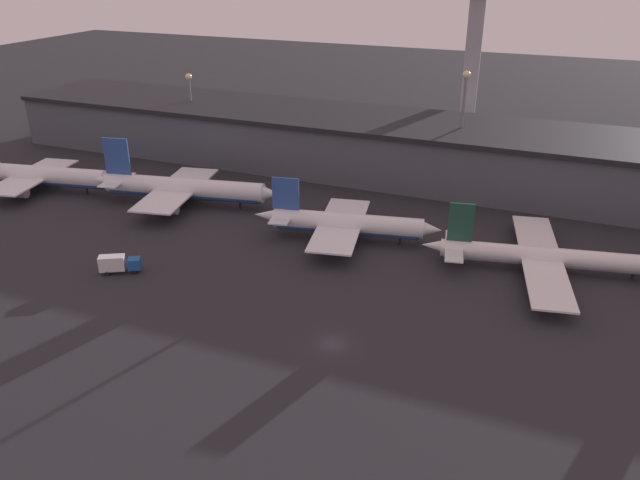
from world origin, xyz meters
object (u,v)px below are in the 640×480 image
object	(u,v)px
airplane_3	(549,257)
control_tower	(474,47)
airplane_0	(37,175)
airplane_1	(182,188)
service_vehicle_1	(118,263)
airplane_2	(345,224)

from	to	relation	value
airplane_3	control_tower	xyz separation A→B (m)	(-28.65, 72.77, 25.64)
airplane_0	airplane_1	distance (m)	38.09
airplane_0	service_vehicle_1	xyz separation A→B (m)	(45.69, -27.26, -1.88)
airplane_1	service_vehicle_1	distance (m)	33.95
airplane_2	airplane_1	bearing A→B (deg)	163.42
airplane_1	airplane_2	xyz separation A→B (m)	(41.09, -3.99, -0.38)
airplane_3	service_vehicle_1	size ratio (longest dim) A/B	6.27
airplane_2	control_tower	size ratio (longest dim) A/B	0.76
airplane_2	control_tower	distance (m)	78.67
airplane_2	airplane_3	bearing A→B (deg)	-9.40
airplane_0	control_tower	xyz separation A→B (m)	(88.88, 75.56, 24.77)
service_vehicle_1	control_tower	size ratio (longest dim) A/B	0.15
airplane_2	airplane_3	size ratio (longest dim) A/B	0.82
airplane_0	airplane_2	xyz separation A→B (m)	(78.75, 1.68, -0.29)
service_vehicle_1	control_tower	xyz separation A→B (m)	(43.19, 102.82, 26.65)
airplane_1	airplane_0	bearing A→B (deg)	177.52
service_vehicle_1	airplane_3	bearing A→B (deg)	-6.39
airplane_2	control_tower	bearing A→B (deg)	71.15
airplane_0	service_vehicle_1	world-z (taller)	airplane_0
service_vehicle_1	airplane_1	bearing A→B (deg)	74.61
airplane_0	airplane_3	size ratio (longest dim) A/B	0.95
airplane_0	airplane_2	distance (m)	78.77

